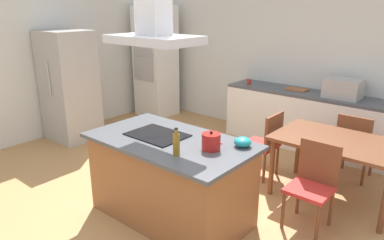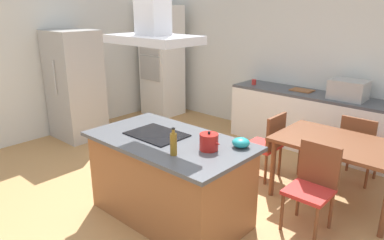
% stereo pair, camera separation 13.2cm
% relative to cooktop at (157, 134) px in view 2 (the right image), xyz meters
% --- Properties ---
extents(ground, '(16.00, 16.00, 0.00)m').
position_rel_cooktop_xyz_m(ground, '(0.19, 1.50, -0.91)').
color(ground, tan).
extents(wall_back, '(7.20, 0.10, 2.70)m').
position_rel_cooktop_xyz_m(wall_back, '(0.19, 3.25, 0.44)').
color(wall_back, silver).
rests_on(wall_back, ground).
extents(wall_left, '(0.10, 8.80, 2.70)m').
position_rel_cooktop_xyz_m(wall_left, '(-3.26, 1.00, 0.44)').
color(wall_left, silver).
rests_on(wall_left, ground).
extents(kitchen_island, '(1.73, 0.98, 0.90)m').
position_rel_cooktop_xyz_m(kitchen_island, '(0.19, 0.00, -0.45)').
color(kitchen_island, '#995B33').
rests_on(kitchen_island, ground).
extents(cooktop, '(0.60, 0.44, 0.01)m').
position_rel_cooktop_xyz_m(cooktop, '(0.00, 0.00, 0.00)').
color(cooktop, black).
rests_on(cooktop, kitchen_island).
extents(tea_kettle, '(0.23, 0.18, 0.19)m').
position_rel_cooktop_xyz_m(tea_kettle, '(0.67, 0.06, 0.07)').
color(tea_kettle, '#B21E19').
rests_on(tea_kettle, kitchen_island).
extents(olive_oil_bottle, '(0.06, 0.06, 0.26)m').
position_rel_cooktop_xyz_m(olive_oil_bottle, '(0.51, -0.26, 0.10)').
color(olive_oil_bottle, olive).
rests_on(olive_oil_bottle, kitchen_island).
extents(mixing_bowl, '(0.17, 0.17, 0.09)m').
position_rel_cooktop_xyz_m(mixing_bowl, '(0.86, 0.31, 0.04)').
color(mixing_bowl, teal).
rests_on(mixing_bowl, kitchen_island).
extents(back_counter, '(2.74, 0.62, 0.90)m').
position_rel_cooktop_xyz_m(back_counter, '(0.49, 2.88, -0.46)').
color(back_counter, white).
rests_on(back_counter, ground).
extents(countertop_microwave, '(0.50, 0.38, 0.28)m').
position_rel_cooktop_xyz_m(countertop_microwave, '(0.95, 2.88, 0.13)').
color(countertop_microwave, '#B2AFAA').
rests_on(countertop_microwave, back_counter).
extents(coffee_mug_red, '(0.08, 0.08, 0.09)m').
position_rel_cooktop_xyz_m(coffee_mug_red, '(-0.60, 2.81, 0.04)').
color(coffee_mug_red, red).
rests_on(coffee_mug_red, back_counter).
extents(cutting_board, '(0.34, 0.24, 0.02)m').
position_rel_cooktop_xyz_m(cutting_board, '(0.22, 2.93, 0.00)').
color(cutting_board, '#995B33').
rests_on(cutting_board, back_counter).
extents(wall_oven_stack, '(0.70, 0.66, 2.20)m').
position_rel_cooktop_xyz_m(wall_oven_stack, '(-2.71, 2.65, 0.20)').
color(wall_oven_stack, white).
rests_on(wall_oven_stack, ground).
extents(refrigerator, '(0.80, 0.73, 1.82)m').
position_rel_cooktop_xyz_m(refrigerator, '(-2.79, 0.70, 0.00)').
color(refrigerator, '#B2AFAA').
rests_on(refrigerator, ground).
extents(dining_table, '(1.40, 0.90, 0.75)m').
position_rel_cooktop_xyz_m(dining_table, '(1.39, 1.51, -0.24)').
color(dining_table, brown).
rests_on(dining_table, ground).
extents(chair_facing_back_wall, '(0.42, 0.42, 0.89)m').
position_rel_cooktop_xyz_m(chair_facing_back_wall, '(1.39, 2.17, -0.40)').
color(chair_facing_back_wall, red).
rests_on(chair_facing_back_wall, ground).
extents(chair_facing_island, '(0.42, 0.42, 0.89)m').
position_rel_cooktop_xyz_m(chair_facing_island, '(1.39, 0.84, -0.40)').
color(chair_facing_island, red).
rests_on(chair_facing_island, ground).
extents(chair_at_left_end, '(0.42, 0.42, 0.89)m').
position_rel_cooktop_xyz_m(chair_at_left_end, '(0.48, 1.51, -0.40)').
color(chair_at_left_end, red).
rests_on(chair_at_left_end, ground).
extents(range_hood, '(0.90, 0.55, 0.78)m').
position_rel_cooktop_xyz_m(range_hood, '(0.00, 0.00, 1.20)').
color(range_hood, '#ADADB2').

